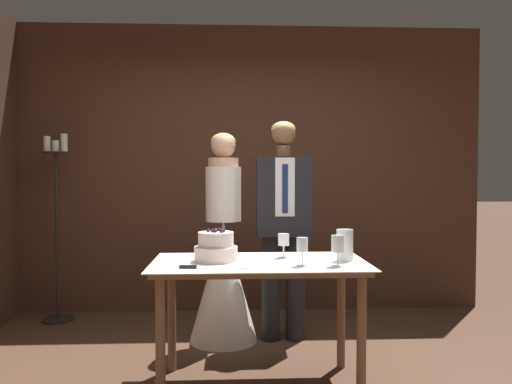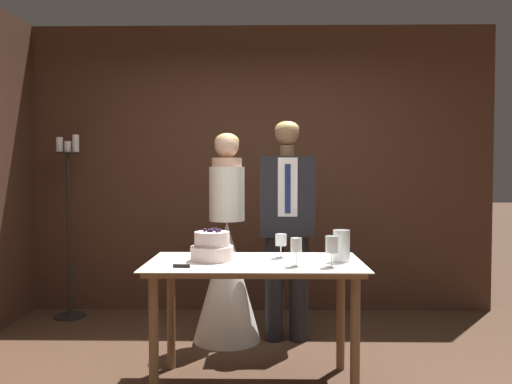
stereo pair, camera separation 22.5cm
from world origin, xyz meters
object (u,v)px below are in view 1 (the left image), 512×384
object	(u,v)px
cake_table	(259,278)
groom	(283,219)
hurricane_candle	(345,246)
wine_glass_middle	(302,246)
tiered_cake	(216,248)
candle_stand	(57,226)
cake_knife	(201,267)
bride	(223,265)
wine_glass_near	(337,245)
wine_glass_far	(284,241)

from	to	relation	value
cake_table	groom	xyz separation A→B (m)	(0.24, 0.86, 0.29)
hurricane_candle	wine_glass_middle	bearing A→B (deg)	-151.20
tiered_cake	candle_stand	bearing A→B (deg)	135.73
cake_knife	bride	distance (m)	1.10
cake_table	candle_stand	distance (m)	2.28
tiered_cake	cake_knife	xyz separation A→B (m)	(-0.08, -0.25, -0.08)
hurricane_candle	candle_stand	xyz separation A→B (m)	(-2.28, 1.46, -0.02)
wine_glass_near	wine_glass_middle	world-z (taller)	wine_glass_near
wine_glass_far	hurricane_candle	xyz separation A→B (m)	(0.37, -0.13, -0.01)
wine_glass_middle	groom	world-z (taller)	groom
wine_glass_middle	bride	size ratio (longest dim) A/B	0.10
cake_table	wine_glass_far	world-z (taller)	wine_glass_far
wine_glass_middle	groom	distance (m)	1.02
tiered_cake	bride	size ratio (longest dim) A/B	0.16
cake_knife	wine_glass_far	world-z (taller)	wine_glass_far
wine_glass_far	wine_glass_middle	bearing A→B (deg)	-74.83
wine_glass_middle	cake_table	bearing A→B (deg)	146.73
hurricane_candle	wine_glass_near	bearing A→B (deg)	-115.05
bride	wine_glass_far	bearing A→B (deg)	-60.83
tiered_cake	bride	distance (m)	0.87
hurricane_candle	groom	size ratio (longest dim) A/B	0.11
wine_glass_near	groom	bearing A→B (deg)	101.65
cake_knife	groom	world-z (taller)	groom
cake_table	bride	world-z (taller)	bride
bride	candle_stand	xyz separation A→B (m)	(-1.50, 0.61, 0.26)
cake_table	wine_glass_middle	xyz separation A→B (m)	(0.25, -0.16, 0.22)
tiered_cake	bride	bearing A→B (deg)	87.73
candle_stand	wine_glass_far	bearing A→B (deg)	-34.89
wine_glass_near	wine_glass_far	xyz separation A→B (m)	(-0.29, 0.32, -0.02)
groom	candle_stand	size ratio (longest dim) A/B	1.03
tiered_cake	groom	xyz separation A→B (m)	(0.51, 0.83, 0.10)
cake_knife	wine_glass_near	xyz separation A→B (m)	(0.80, 0.04, 0.12)
hurricane_candle	candle_stand	bearing A→B (deg)	147.26
candle_stand	tiered_cake	bearing A→B (deg)	-44.27
bride	candle_stand	distance (m)	1.64
wine_glass_near	wine_glass_middle	xyz separation A→B (m)	(-0.21, 0.02, -0.01)
cake_table	wine_glass_middle	distance (m)	0.37
tiered_cake	cake_knife	bearing A→B (deg)	-107.89
groom	candle_stand	world-z (taller)	groom
cake_table	cake_knife	world-z (taller)	cake_knife
cake_table	candle_stand	xyz separation A→B (m)	(-1.74, 1.46, 0.18)
wine_glass_middle	hurricane_candle	bearing A→B (deg)	28.80
wine_glass_far	candle_stand	xyz separation A→B (m)	(-1.91, 1.33, -0.03)
cake_table	cake_knife	size ratio (longest dim) A/B	3.27
cake_knife	wine_glass_far	size ratio (longest dim) A/B	2.61
cake_knife	wine_glass_near	world-z (taller)	wine_glass_near
cake_table	hurricane_candle	size ratio (longest dim) A/B	6.74
tiered_cake	wine_glass_middle	world-z (taller)	tiered_cake
wine_glass_near	wine_glass_far	size ratio (longest dim) A/B	1.17
cake_table	bride	xyz separation A→B (m)	(-0.24, 0.86, -0.08)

